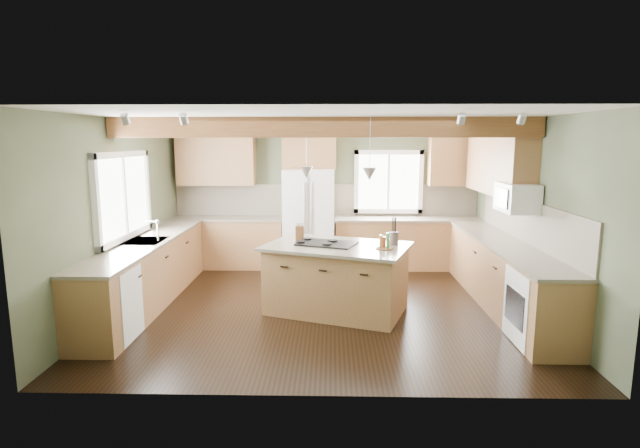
{
  "coord_description": "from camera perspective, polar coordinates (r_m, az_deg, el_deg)",
  "views": [
    {
      "loc": [
        0.1,
        -6.73,
        2.31
      ],
      "look_at": [
        -0.06,
        0.3,
        1.12
      ],
      "focal_mm": 28.0,
      "sensor_mm": 36.0,
      "label": 1
    }
  ],
  "objects": [
    {
      "name": "backsplash_back",
      "position": [
        9.28,
        0.68,
        2.77
      ],
      "size": [
        5.58,
        0.03,
        0.58
      ],
      "primitive_type": "cube",
      "color": "brown",
      "rests_on": "wall_back"
    },
    {
      "name": "upper_cab_back_corner",
      "position": [
        9.32,
        15.07,
        7.04
      ],
      "size": [
        0.9,
        0.35,
        0.9
      ],
      "primitive_type": "cube",
      "color": "brown",
      "rests_on": "wall_back"
    },
    {
      "name": "base_cab_back_left",
      "position": [
        9.31,
        -10.44,
        -2.17
      ],
      "size": [
        2.02,
        0.6,
        0.88
      ],
      "primitive_type": "cube",
      "color": "brown",
      "rests_on": "floor"
    },
    {
      "name": "dishwasher",
      "position": [
        6.34,
        -23.12,
        -8.45
      ],
      "size": [
        0.6,
        0.6,
        0.84
      ],
      "primitive_type": "cube",
      "color": "white",
      "rests_on": "floor"
    },
    {
      "name": "base_cab_back_right",
      "position": [
        9.23,
        9.95,
        -2.26
      ],
      "size": [
        2.62,
        0.6,
        0.88
      ],
      "primitive_type": "cube",
      "color": "brown",
      "rests_on": "floor"
    },
    {
      "name": "utensil_crock",
      "position": [
        6.78,
        8.42,
        -1.61
      ],
      "size": [
        0.15,
        0.15,
        0.17
      ],
      "primitive_type": "cylinder",
      "rotation": [
        0.0,
        0.0,
        -0.18
      ],
      "color": "#433C36",
      "rests_on": "island_top"
    },
    {
      "name": "ceiling_beam",
      "position": [
        6.55,
        0.44,
        10.98
      ],
      "size": [
        5.55,
        0.26,
        0.26
      ],
      "primitive_type": "cube",
      "color": "brown",
      "rests_on": "ceiling"
    },
    {
      "name": "upper_cab_right",
      "position": [
        8.04,
        19.73,
        6.46
      ],
      "size": [
        0.35,
        2.2,
        0.9
      ],
      "primitive_type": "cube",
      "color": "brown",
      "rests_on": "wall_right"
    },
    {
      "name": "base_cab_left",
      "position": [
        7.49,
        -19.12,
        -5.41
      ],
      "size": [
        0.6,
        3.7,
        0.88
      ],
      "primitive_type": "cube",
      "color": "brown",
      "rests_on": "floor"
    },
    {
      "name": "upper_cab_over_fridge",
      "position": [
        9.06,
        -1.24,
        8.56
      ],
      "size": [
        0.96,
        0.35,
        0.7
      ],
      "primitive_type": "cube",
      "color": "brown",
      "rests_on": "wall_back"
    },
    {
      "name": "soffit_trim",
      "position": [
        9.13,
        0.69,
        11.02
      ],
      "size": [
        5.55,
        0.2,
        0.1
      ],
      "primitive_type": "cube",
      "color": "brown",
      "rests_on": "ceiling"
    },
    {
      "name": "island_top",
      "position": [
        6.7,
        1.94,
        -2.58
      ],
      "size": [
        2.15,
        1.74,
        0.04
      ],
      "primitive_type": "cube",
      "rotation": [
        0.0,
        0.0,
        -0.34
      ],
      "color": "#4B4337",
      "rests_on": "island"
    },
    {
      "name": "base_cab_right",
      "position": [
        7.43,
        20.21,
        -5.6
      ],
      "size": [
        0.6,
        3.7,
        0.88
      ],
      "primitive_type": "cube",
      "color": "brown",
      "rests_on": "floor"
    },
    {
      "name": "faucet",
      "position": [
        7.3,
        -18.06,
        -0.83
      ],
      "size": [
        0.02,
        0.02,
        0.28
      ],
      "primitive_type": "cylinder",
      "color": "#B2B2B7",
      "rests_on": "sink"
    },
    {
      "name": "wall_right",
      "position": [
        7.32,
        22.95,
        0.89
      ],
      "size": [
        0.0,
        5.0,
        5.0
      ],
      "primitive_type": "plane",
      "rotation": [
        1.57,
        0.0,
        -1.57
      ],
      "color": "#414732",
      "rests_on": "ground"
    },
    {
      "name": "ceiling",
      "position": [
        6.73,
        0.47,
        12.05
      ],
      "size": [
        5.6,
        5.6,
        0.0
      ],
      "primitive_type": "plane",
      "rotation": [
        3.14,
        0.0,
        0.0
      ],
      "color": "silver",
      "rests_on": "wall_back"
    },
    {
      "name": "wall_back",
      "position": [
        9.28,
        0.68,
        3.33
      ],
      "size": [
        5.6,
        0.0,
        5.6
      ],
      "primitive_type": "plane",
      "rotation": [
        1.57,
        0.0,
        0.0
      ],
      "color": "#414732",
      "rests_on": "ground"
    },
    {
      "name": "cooktop",
      "position": [
        6.74,
        0.77,
        -2.24
      ],
      "size": [
        0.88,
        0.73,
        0.02
      ],
      "primitive_type": "cube",
      "rotation": [
        0.0,
        0.0,
        -0.34
      ],
      "color": "black",
      "rests_on": "island_top"
    },
    {
      "name": "knife_block",
      "position": [
        7.02,
        -2.33,
        -1.04
      ],
      "size": [
        0.12,
        0.09,
        0.2
      ],
      "primitive_type": "cube",
      "rotation": [
        0.0,
        0.0,
        -0.02
      ],
      "color": "#5B2E1B",
      "rests_on": "island_top"
    },
    {
      "name": "window_left",
      "position": [
        7.4,
        -21.63,
        3.01
      ],
      "size": [
        0.04,
        1.6,
        1.05
      ],
      "primitive_type": "cube",
      "color": "white",
      "rests_on": "wall_left"
    },
    {
      "name": "refrigerator",
      "position": [
        8.97,
        -1.27,
        0.53
      ],
      "size": [
        0.9,
        0.74,
        1.8
      ],
      "primitive_type": "cube",
      "color": "white",
      "rests_on": "floor"
    },
    {
      "name": "bottle_tray",
      "position": [
        6.48,
        7.39,
        -1.97
      ],
      "size": [
        0.25,
        0.25,
        0.2
      ],
      "primitive_type": null,
      "rotation": [
        0.0,
        0.0,
        -0.14
      ],
      "color": "brown",
      "rests_on": "island_top"
    },
    {
      "name": "wall_left",
      "position": [
        7.39,
        -21.8,
        1.04
      ],
      "size": [
        0.0,
        5.0,
        5.0
      ],
      "primitive_type": "plane",
      "rotation": [
        1.57,
        0.0,
        1.57
      ],
      "color": "#414732",
      "rests_on": "ground"
    },
    {
      "name": "floor",
      "position": [
        7.11,
        0.44,
        -9.37
      ],
      "size": [
        5.6,
        5.6,
        0.0
      ],
      "primitive_type": "plane",
      "color": "black",
      "rests_on": "ground"
    },
    {
      "name": "backsplash_right",
      "position": [
        7.37,
        22.65,
        0.26
      ],
      "size": [
        0.03,
        3.7,
        0.58
      ],
      "primitive_type": "cube",
      "color": "brown",
      "rests_on": "wall_right"
    },
    {
      "name": "pendant_right",
      "position": [
        6.43,
        5.68,
        5.71
      ],
      "size": [
        0.18,
        0.18,
        0.16
      ],
      "primitive_type": "cone",
      "rotation": [
        3.14,
        0.0,
        0.0
      ],
      "color": "#B2B2B7",
      "rests_on": "ceiling"
    },
    {
      "name": "upper_cab_back_left",
      "position": [
        9.3,
        -11.78,
        7.16
      ],
      "size": [
        1.4,
        0.35,
        0.9
      ],
      "primitive_type": "cube",
      "color": "brown",
      "rests_on": "wall_back"
    },
    {
      "name": "window_back",
      "position": [
        9.3,
        7.81,
        4.8
      ],
      "size": [
        1.1,
        0.04,
        1.0
      ],
      "primitive_type": "cube",
      "color": "white",
      "rests_on": "wall_back"
    },
    {
      "name": "sink",
      "position": [
        7.39,
        -19.32,
        -1.92
      ],
      "size": [
        0.5,
        0.65,
        0.03
      ],
      "primitive_type": "cube",
      "color": "#262628",
      "rests_on": "counter_left"
    },
    {
      "name": "counter_back_right",
      "position": [
        9.14,
        10.03,
        0.56
      ],
      "size": [
        2.66,
        0.64,
        0.04
      ],
      "primitive_type": "cube",
      "color": "#4B4337",
      "rests_on": "base_cab_back_right"
    },
    {
      "name": "microwave",
      "position": [
        7.16,
        21.58,
        2.82
      ],
      "size": [
        0.4,
        0.7,
        0.38
      ],
      "primitive_type": "cube",
      "color": "white",
      "rests_on": "wall_right"
    },
    {
      "name": "counter_right",
      "position": [
        7.33,
        20.42,
        -2.12
      ],
      "size": [
        0.64,
        3.74,
        0.04
      ],
      "primitive_type": "cube",
      "color": "#4B4337",
      "rests_on": "base_cab_right"
    },
    {
      "name": "pendant_left",
      "position": [
        6.71,
        -1.56,
        5.91
      ],
      "size": [
        0.18,
        0.18,
        0.16
      ],
      "primitive_type": "cone",
      "rotation": [
        3.14,
        0.0,
        0.0
      ],
      "color": "#B2B2B7",
      "rests_on": "ceiling"
    },
    {
      "name": "island",
      "position": [
        6.81,
        1.92,
        -6.37
      ],
      "size": [
        2.0,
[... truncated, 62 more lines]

